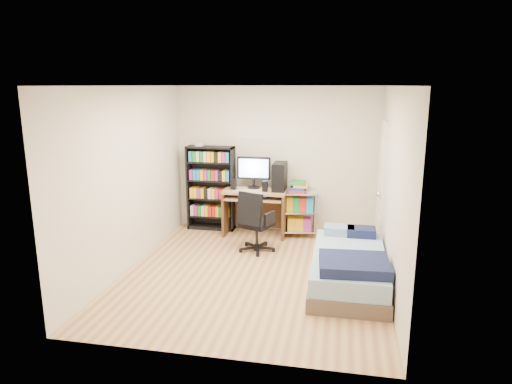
% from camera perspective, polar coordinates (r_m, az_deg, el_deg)
% --- Properties ---
extents(room, '(3.58, 4.08, 2.58)m').
position_cam_1_polar(room, '(5.93, -0.28, 0.98)').
color(room, tan).
rests_on(room, ground).
extents(media_shelf, '(0.83, 0.28, 1.54)m').
position_cam_1_polar(media_shelf, '(8.05, -5.65, 0.61)').
color(media_shelf, black).
rests_on(media_shelf, room).
extents(computer_desk, '(1.05, 0.61, 1.33)m').
position_cam_1_polar(computer_desk, '(7.73, 0.78, -0.18)').
color(computer_desk, '#A77A56').
rests_on(computer_desk, room).
extents(office_chair, '(0.74, 0.74, 0.96)m').
position_cam_1_polar(office_chair, '(7.03, -0.08, -5.06)').
color(office_chair, black).
rests_on(office_chair, room).
extents(wire_cart, '(0.65, 0.51, 0.95)m').
position_cam_1_polar(wire_cart, '(7.69, 5.46, -1.05)').
color(wire_cart, silver).
rests_on(wire_cart, room).
extents(bed, '(0.94, 1.88, 0.54)m').
position_cam_1_polar(bed, '(6.04, 11.55, -9.15)').
color(bed, brown).
rests_on(bed, room).
extents(door, '(0.12, 0.80, 2.00)m').
position_cam_1_polar(door, '(7.22, 15.42, 0.68)').
color(door, silver).
rests_on(door, room).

